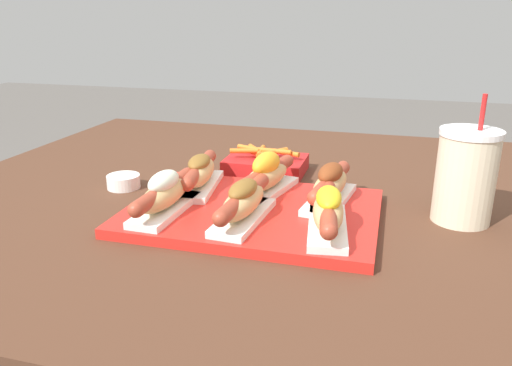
{
  "coord_description": "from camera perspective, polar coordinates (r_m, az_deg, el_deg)",
  "views": [
    {
      "loc": [
        0.19,
        -0.94,
        1.1
      ],
      "look_at": [
        -0.03,
        -0.12,
        0.8
      ],
      "focal_mm": 35.0,
      "sensor_mm": 36.0,
      "label": 1
    }
  ],
  "objects": [
    {
      "name": "hot_dog_2",
      "position": [
        0.8,
        8.24,
        -3.18
      ],
      "size": [
        0.08,
        0.21,
        0.07
      ],
      "color": "white",
      "rests_on": "serving_tray"
    },
    {
      "name": "drink_cup",
      "position": [
        0.93,
        22.82,
        0.73
      ],
      "size": [
        0.1,
        0.1,
        0.22
      ],
      "color": "beige",
      "rests_on": "patio_table"
    },
    {
      "name": "hot_dog_4",
      "position": [
        0.95,
        1.17,
        0.84
      ],
      "size": [
        0.1,
        0.21,
        0.08
      ],
      "color": "white",
      "rests_on": "serving_tray"
    },
    {
      "name": "serving_tray",
      "position": [
        0.9,
        -0.34,
        -3.36
      ],
      "size": [
        0.44,
        0.32,
        0.02
      ],
      "color": "red",
      "rests_on": "patio_table"
    },
    {
      "name": "hot_dog_3",
      "position": [
        0.99,
        -6.45,
        1.18
      ],
      "size": [
        0.08,
        0.21,
        0.07
      ],
      "color": "white",
      "rests_on": "serving_tray"
    },
    {
      "name": "hot_dog_0",
      "position": [
        0.88,
        -10.42,
        -1.24
      ],
      "size": [
        0.07,
        0.21,
        0.07
      ],
      "color": "white",
      "rests_on": "serving_tray"
    },
    {
      "name": "fries_basket",
      "position": [
        1.15,
        1.12,
        2.2
      ],
      "size": [
        0.18,
        0.13,
        0.06
      ],
      "color": "red",
      "rests_on": "patio_table"
    },
    {
      "name": "sauce_bowl",
      "position": [
        1.08,
        -14.91,
        0.25
      ],
      "size": [
        0.07,
        0.07,
        0.03
      ],
      "color": "white",
      "rests_on": "patio_table"
    },
    {
      "name": "patio_table",
      "position": [
        1.2,
        3.2,
        -18.15
      ],
      "size": [
        1.47,
        1.17,
        0.75
      ],
      "color": "#4C2D1E",
      "rests_on": "ground_plane"
    },
    {
      "name": "hot_dog_5",
      "position": [
        0.92,
        8.46,
        -0.21
      ],
      "size": [
        0.08,
        0.21,
        0.07
      ],
      "color": "white",
      "rests_on": "serving_tray"
    },
    {
      "name": "hot_dog_1",
      "position": [
        0.83,
        -1.47,
        -2.17
      ],
      "size": [
        0.07,
        0.21,
        0.07
      ],
      "color": "white",
      "rests_on": "serving_tray"
    }
  ]
}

